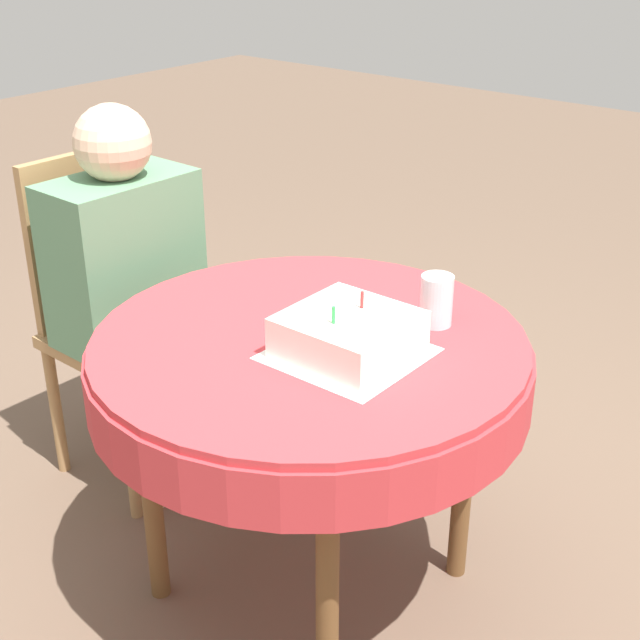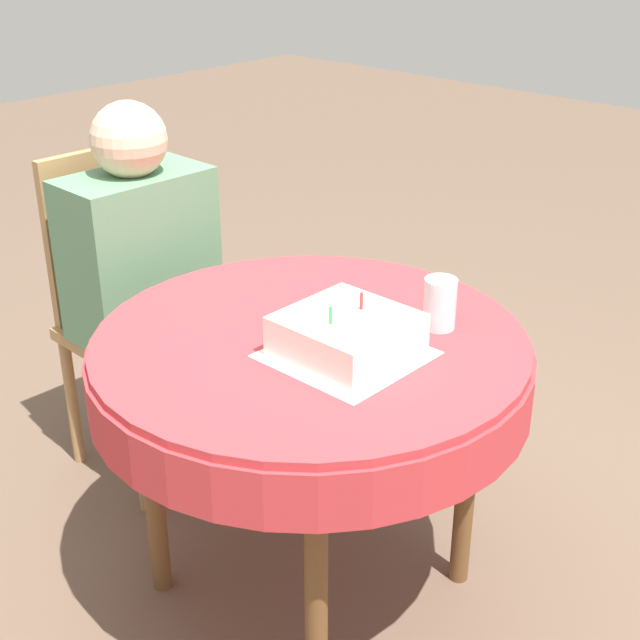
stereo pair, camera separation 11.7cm
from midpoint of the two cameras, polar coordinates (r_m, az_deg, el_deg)
The scene contains 7 objects.
ground_plane at distance 2.47m, azimuth 0.85°, elevation -16.38°, with size 12.00×12.00×0.00m, color brown.
dining_table at distance 2.09m, azimuth 0.97°, elevation -3.26°, with size 1.03×1.03×0.73m.
chair at distance 2.74m, azimuth -10.89°, elevation 1.00°, with size 0.42×0.42×0.98m.
person at distance 2.60m, azimuth -9.95°, elevation 3.92°, with size 0.42×0.34×1.15m.
napkin at distance 1.97m, azimuth 3.40°, elevation -2.25°, with size 0.31×0.31×0.00m.
birthday_cake at distance 1.95m, azimuth 3.44°, elevation -1.00°, with size 0.26×0.26×0.13m.
drinking_glass at distance 2.10m, azimuth 9.26°, elevation 1.03°, with size 0.08×0.08×0.12m.
Camera 2 is at (-1.33, -1.26, 1.65)m, focal length 50.00 mm.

